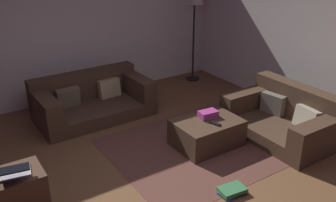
{
  "coord_description": "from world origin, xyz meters",
  "views": [
    {
      "loc": [
        -1.71,
        -2.87,
        2.54
      ],
      "look_at": [
        0.57,
        0.59,
        0.75
      ],
      "focal_mm": 38.81,
      "sensor_mm": 36.0,
      "label": 1
    }
  ],
  "objects_px": {
    "gift_box": "(208,114)",
    "tv_remote": "(215,124)",
    "ottoman": "(207,132)",
    "book_stack": "(232,191)",
    "corner_lamp": "(194,5)",
    "side_table": "(18,194)",
    "couch_left": "(91,100)",
    "laptop": "(13,171)",
    "couch_right": "(285,118)"
  },
  "relations": [
    {
      "from": "gift_box",
      "to": "book_stack",
      "type": "bearing_deg",
      "value": -115.53
    },
    {
      "from": "ottoman",
      "to": "book_stack",
      "type": "xyz_separation_m",
      "value": [
        -0.45,
        -1.0,
        -0.15
      ]
    },
    {
      "from": "tv_remote",
      "to": "book_stack",
      "type": "distance_m",
      "value": 1.02
    },
    {
      "from": "couch_right",
      "to": "tv_remote",
      "type": "relative_size",
      "value": 9.45
    },
    {
      "from": "ottoman",
      "to": "corner_lamp",
      "type": "bearing_deg",
      "value": 57.26
    },
    {
      "from": "couch_right",
      "to": "book_stack",
      "type": "relative_size",
      "value": 4.82
    },
    {
      "from": "side_table",
      "to": "laptop",
      "type": "distance_m",
      "value": 0.3
    },
    {
      "from": "tv_remote",
      "to": "laptop",
      "type": "xyz_separation_m",
      "value": [
        -2.48,
        0.05,
        0.16
      ]
    },
    {
      "from": "couch_left",
      "to": "couch_right",
      "type": "xyz_separation_m",
      "value": [
        2.07,
        -2.14,
        -0.0
      ]
    },
    {
      "from": "laptop",
      "to": "couch_left",
      "type": "bearing_deg",
      "value": 50.53
    },
    {
      "from": "couch_right",
      "to": "laptop",
      "type": "height_order",
      "value": "couch_right"
    },
    {
      "from": "couch_right",
      "to": "ottoman",
      "type": "distance_m",
      "value": 1.19
    },
    {
      "from": "side_table",
      "to": "corner_lamp",
      "type": "relative_size",
      "value": 0.3
    },
    {
      "from": "gift_box",
      "to": "book_stack",
      "type": "distance_m",
      "value": 1.24
    },
    {
      "from": "tv_remote",
      "to": "couch_left",
      "type": "bearing_deg",
      "value": 101.69
    },
    {
      "from": "ottoman",
      "to": "book_stack",
      "type": "relative_size",
      "value": 2.8
    },
    {
      "from": "couch_left",
      "to": "book_stack",
      "type": "xyz_separation_m",
      "value": [
        0.5,
        -2.76,
        -0.22
      ]
    },
    {
      "from": "book_stack",
      "to": "corner_lamp",
      "type": "height_order",
      "value": "corner_lamp"
    },
    {
      "from": "couch_left",
      "to": "tv_remote",
      "type": "bearing_deg",
      "value": 115.13
    },
    {
      "from": "gift_box",
      "to": "side_table",
      "type": "relative_size",
      "value": 0.49
    },
    {
      "from": "corner_lamp",
      "to": "laptop",
      "type": "bearing_deg",
      "value": -149.18
    },
    {
      "from": "gift_box",
      "to": "corner_lamp",
      "type": "bearing_deg",
      "value": 57.65
    },
    {
      "from": "ottoman",
      "to": "book_stack",
      "type": "bearing_deg",
      "value": -114.04
    },
    {
      "from": "tv_remote",
      "to": "couch_right",
      "type": "bearing_deg",
      "value": -26.38
    },
    {
      "from": "couch_left",
      "to": "book_stack",
      "type": "relative_size",
      "value": 5.69
    },
    {
      "from": "side_table",
      "to": "corner_lamp",
      "type": "bearing_deg",
      "value": 30.3
    },
    {
      "from": "couch_right",
      "to": "ottoman",
      "type": "height_order",
      "value": "couch_right"
    },
    {
      "from": "tv_remote",
      "to": "book_stack",
      "type": "height_order",
      "value": "tv_remote"
    },
    {
      "from": "gift_box",
      "to": "laptop",
      "type": "distance_m",
      "value": 2.55
    },
    {
      "from": "book_stack",
      "to": "side_table",
      "type": "bearing_deg",
      "value": 154.77
    },
    {
      "from": "gift_box",
      "to": "side_table",
      "type": "distance_m",
      "value": 2.54
    },
    {
      "from": "tv_remote",
      "to": "laptop",
      "type": "height_order",
      "value": "laptop"
    },
    {
      "from": "couch_left",
      "to": "ottoman",
      "type": "xyz_separation_m",
      "value": [
        0.94,
        -1.76,
        -0.07
      ]
    },
    {
      "from": "couch_left",
      "to": "side_table",
      "type": "distance_m",
      "value": 2.37
    },
    {
      "from": "laptop",
      "to": "corner_lamp",
      "type": "height_order",
      "value": "corner_lamp"
    },
    {
      "from": "tv_remote",
      "to": "corner_lamp",
      "type": "relative_size",
      "value": 0.09
    },
    {
      "from": "tv_remote",
      "to": "side_table",
      "type": "xyz_separation_m",
      "value": [
        -2.47,
        0.1,
        -0.14
      ]
    },
    {
      "from": "ottoman",
      "to": "tv_remote",
      "type": "distance_m",
      "value": 0.25
    },
    {
      "from": "side_table",
      "to": "book_stack",
      "type": "relative_size",
      "value": 1.66
    },
    {
      "from": "gift_box",
      "to": "side_table",
      "type": "height_order",
      "value": "side_table"
    },
    {
      "from": "couch_left",
      "to": "ottoman",
      "type": "height_order",
      "value": "couch_left"
    },
    {
      "from": "ottoman",
      "to": "corner_lamp",
      "type": "height_order",
      "value": "corner_lamp"
    },
    {
      "from": "couch_left",
      "to": "corner_lamp",
      "type": "bearing_deg",
      "value": -170.12
    },
    {
      "from": "tv_remote",
      "to": "side_table",
      "type": "relative_size",
      "value": 0.31
    },
    {
      "from": "gift_box",
      "to": "tv_remote",
      "type": "distance_m",
      "value": 0.22
    },
    {
      "from": "couch_left",
      "to": "gift_box",
      "type": "height_order",
      "value": "couch_left"
    },
    {
      "from": "gift_box",
      "to": "ottoman",
      "type": "bearing_deg",
      "value": -133.88
    },
    {
      "from": "ottoman",
      "to": "gift_box",
      "type": "distance_m",
      "value": 0.25
    },
    {
      "from": "couch_left",
      "to": "corner_lamp",
      "type": "relative_size",
      "value": 1.02
    },
    {
      "from": "gift_box",
      "to": "book_stack",
      "type": "relative_size",
      "value": 0.81
    }
  ]
}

